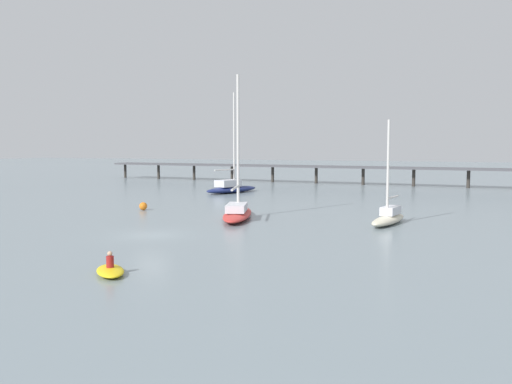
% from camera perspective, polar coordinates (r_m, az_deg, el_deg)
% --- Properties ---
extents(ground_plane, '(400.00, 400.00, 0.00)m').
position_cam_1_polar(ground_plane, '(38.57, -10.97, -4.46)').
color(ground_plane, gray).
extents(pier, '(88.69, 8.05, 6.47)m').
position_cam_1_polar(pier, '(87.43, 14.96, 2.70)').
color(pier, '#4C4C51').
rests_on(pier, ground_plane).
extents(sailboat_navy, '(5.28, 9.48, 13.21)m').
position_cam_1_polar(sailboat_navy, '(72.19, -2.62, 0.54)').
color(sailboat_navy, navy).
rests_on(sailboat_navy, ground_plane).
extents(sailboat_red, '(5.18, 10.00, 12.21)m').
position_cam_1_polar(sailboat_red, '(46.29, -1.96, -1.96)').
color(sailboat_red, red).
rests_on(sailboat_red, ground_plane).
extents(sailboat_cream, '(2.52, 6.83, 8.21)m').
position_cam_1_polar(sailboat_cream, '(44.36, 13.73, -2.48)').
color(sailboat_cream, beige).
rests_on(sailboat_cream, ground_plane).
extents(dinghy_yellow, '(2.84, 2.96, 1.14)m').
position_cam_1_polar(dinghy_yellow, '(27.32, -15.02, -7.92)').
color(dinghy_yellow, yellow).
rests_on(dinghy_yellow, ground_plane).
extents(mooring_buoy_inner, '(0.77, 0.77, 0.77)m').
position_cam_1_polar(mooring_buoy_inner, '(53.62, -11.73, -1.47)').
color(mooring_buoy_inner, orange).
rests_on(mooring_buoy_inner, ground_plane).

